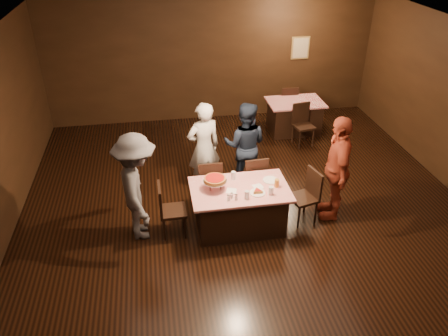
# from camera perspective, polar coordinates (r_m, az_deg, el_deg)

# --- Properties ---
(room) EXTENTS (10.00, 10.04, 3.02)m
(room) POSITION_cam_1_polar(r_m,az_deg,el_deg) (6.12, 5.21, 6.19)
(room) COLOR black
(room) RESTS_ON ground
(main_table) EXTENTS (1.60, 1.00, 0.77)m
(main_table) POSITION_cam_1_polar(r_m,az_deg,el_deg) (7.30, 2.03, -5.20)
(main_table) COLOR #AC0B0E
(main_table) RESTS_ON ground
(back_table) EXTENTS (1.30, 0.90, 0.77)m
(back_table) POSITION_cam_1_polar(r_m,az_deg,el_deg) (10.65, 9.14, 6.66)
(back_table) COLOR #B40C1E
(back_table) RESTS_ON ground
(chair_far_left) EXTENTS (0.42, 0.42, 0.95)m
(chair_far_left) POSITION_cam_1_polar(r_m,az_deg,el_deg) (7.80, -1.93, -1.76)
(chair_far_left) COLOR black
(chair_far_left) RESTS_ON ground
(chair_far_right) EXTENTS (0.45, 0.45, 0.95)m
(chair_far_right) POSITION_cam_1_polar(r_m,az_deg,el_deg) (7.93, 3.81, -1.24)
(chair_far_right) COLOR black
(chair_far_right) RESTS_ON ground
(chair_end_left) EXTENTS (0.43, 0.43, 0.95)m
(chair_end_left) POSITION_cam_1_polar(r_m,az_deg,el_deg) (7.14, -6.68, -5.45)
(chair_end_left) COLOR black
(chair_end_left) RESTS_ON ground
(chair_end_right) EXTENTS (0.51, 0.51, 0.95)m
(chair_end_right) POSITION_cam_1_polar(r_m,az_deg,el_deg) (7.51, 10.31, -3.74)
(chair_end_right) COLOR black
(chair_end_right) RESTS_ON ground
(chair_back_near) EXTENTS (0.49, 0.49, 0.95)m
(chair_back_near) POSITION_cam_1_polar(r_m,az_deg,el_deg) (10.01, 10.39, 5.49)
(chair_back_near) COLOR black
(chair_back_near) RESTS_ON ground
(chair_back_far) EXTENTS (0.44, 0.44, 0.95)m
(chair_back_far) POSITION_cam_1_polar(r_m,az_deg,el_deg) (11.14, 8.25, 8.34)
(chair_back_far) COLOR black
(chair_back_far) RESTS_ON ground
(diner_white_jacket) EXTENTS (0.74, 0.59, 1.77)m
(diner_white_jacket) POSITION_cam_1_polar(r_m,az_deg,el_deg) (8.05, -2.65, 2.68)
(diner_white_jacket) COLOR silver
(diner_white_jacket) RESTS_ON ground
(diner_navy_hoodie) EXTENTS (0.98, 0.87, 1.70)m
(diner_navy_hoodie) POSITION_cam_1_polar(r_m,az_deg,el_deg) (8.21, 2.76, 3.00)
(diner_navy_hoodie) COLOR #172133
(diner_navy_hoodie) RESTS_ON ground
(diner_grey_knit) EXTENTS (0.82, 1.25, 1.83)m
(diner_grey_knit) POSITION_cam_1_polar(r_m,az_deg,el_deg) (6.97, -11.26, -2.52)
(diner_grey_knit) COLOR #4D4C50
(diner_grey_knit) RESTS_ON ground
(diner_red_shirt) EXTENTS (0.71, 1.18, 1.88)m
(diner_red_shirt) POSITION_cam_1_polar(r_m,az_deg,el_deg) (7.53, 14.48, -0.02)
(diner_red_shirt) COLOR #9A3822
(diner_red_shirt) RESTS_ON ground
(pizza_stand) EXTENTS (0.38, 0.38, 0.22)m
(pizza_stand) POSITION_cam_1_polar(r_m,az_deg,el_deg) (6.96, -1.20, -1.52)
(pizza_stand) COLOR black
(pizza_stand) RESTS_ON main_table
(plate_with_slice) EXTENTS (0.25, 0.25, 0.06)m
(plate_with_slice) POSITION_cam_1_polar(r_m,az_deg,el_deg) (6.97, 4.40, -3.12)
(plate_with_slice) COLOR white
(plate_with_slice) RESTS_ON main_table
(plate_empty) EXTENTS (0.25, 0.25, 0.01)m
(plate_empty) POSITION_cam_1_polar(r_m,az_deg,el_deg) (7.31, 6.08, -1.58)
(plate_empty) COLOR white
(plate_empty) RESTS_ON main_table
(glass_front_left) EXTENTS (0.08, 0.08, 0.14)m
(glass_front_left) POSITION_cam_1_polar(r_m,az_deg,el_deg) (6.81, 3.01, -3.52)
(glass_front_left) COLOR silver
(glass_front_left) RESTS_ON main_table
(glass_front_right) EXTENTS (0.08, 0.08, 0.14)m
(glass_front_right) POSITION_cam_1_polar(r_m,az_deg,el_deg) (6.93, 6.16, -2.97)
(glass_front_right) COLOR silver
(glass_front_right) RESTS_ON main_table
(glass_amber) EXTENTS (0.08, 0.08, 0.14)m
(glass_amber) POSITION_cam_1_polar(r_m,az_deg,el_deg) (7.13, 6.91, -1.97)
(glass_amber) COLOR #BF7F26
(glass_amber) RESTS_ON main_table
(glass_back) EXTENTS (0.08, 0.08, 0.14)m
(glass_back) POSITION_cam_1_polar(r_m,az_deg,el_deg) (7.28, 1.24, -0.97)
(glass_back) COLOR silver
(glass_back) RESTS_ON main_table
(condiments) EXTENTS (0.17, 0.10, 0.09)m
(condiments) POSITION_cam_1_polar(r_m,az_deg,el_deg) (6.79, 1.08, -3.78)
(condiments) COLOR silver
(condiments) RESTS_ON main_table
(napkin_center) EXTENTS (0.19, 0.19, 0.01)m
(napkin_center) POSITION_cam_1_polar(r_m,az_deg,el_deg) (7.14, 4.45, -2.43)
(napkin_center) COLOR white
(napkin_center) RESTS_ON main_table
(napkin_left) EXTENTS (0.21, 0.21, 0.01)m
(napkin_left) POSITION_cam_1_polar(r_m,az_deg,el_deg) (7.01, 0.96, -3.00)
(napkin_left) COLOR white
(napkin_left) RESTS_ON main_table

